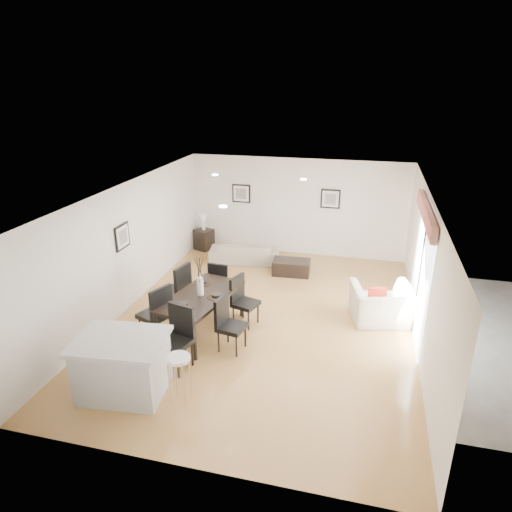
% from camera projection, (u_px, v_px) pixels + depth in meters
% --- Properties ---
extents(ground, '(8.00, 8.00, 0.00)m').
position_uv_depth(ground, '(264.00, 320.00, 9.51)').
color(ground, '#BB7F4C').
rests_on(ground, ground).
extents(wall_back, '(6.00, 0.04, 2.70)m').
position_uv_depth(wall_back, '(297.00, 207.00, 12.62)').
color(wall_back, white).
rests_on(wall_back, ground).
extents(wall_front, '(6.00, 0.04, 2.70)m').
position_uv_depth(wall_front, '(188.00, 382.00, 5.40)').
color(wall_front, white).
rests_on(wall_front, ground).
extents(wall_left, '(0.04, 8.00, 2.70)m').
position_uv_depth(wall_left, '(127.00, 247.00, 9.69)').
color(wall_left, white).
rests_on(wall_left, ground).
extents(wall_right, '(0.04, 8.00, 2.70)m').
position_uv_depth(wall_right, '(424.00, 275.00, 8.33)').
color(wall_right, white).
rests_on(wall_right, ground).
extents(ceiling, '(6.00, 8.00, 0.02)m').
position_uv_depth(ceiling, '(265.00, 193.00, 8.51)').
color(ceiling, white).
rests_on(ceiling, wall_back).
extents(sofa, '(1.96, 1.03, 0.54)m').
position_uv_depth(sofa, '(245.00, 253.00, 12.37)').
color(sofa, '#9F9681').
rests_on(sofa, ground).
extents(armchair, '(1.41, 1.31, 0.77)m').
position_uv_depth(armchair, '(382.00, 305.00, 9.31)').
color(armchair, beige).
rests_on(armchair, ground).
extents(dining_table, '(1.33, 2.07, 0.80)m').
position_uv_depth(dining_table, '(201.00, 299.00, 8.82)').
color(dining_table, black).
rests_on(dining_table, ground).
extents(dining_chair_wnear, '(0.67, 0.67, 1.14)m').
position_uv_depth(dining_chair_wnear, '(157.00, 311.00, 8.54)').
color(dining_chair_wnear, black).
rests_on(dining_chair_wnear, ground).
extents(dining_chair_wfar, '(0.63, 0.63, 1.18)m').
position_uv_depth(dining_chair_wfar, '(178.00, 288.00, 9.41)').
color(dining_chair_wfar, black).
rests_on(dining_chair_wfar, ground).
extents(dining_chair_enear, '(0.55, 0.55, 1.04)m').
position_uv_depth(dining_chair_enear, '(227.00, 321.00, 8.30)').
color(dining_chair_enear, black).
rests_on(dining_chair_enear, ground).
extents(dining_chair_efar, '(0.58, 0.58, 1.03)m').
position_uv_depth(dining_chair_efar, '(242.00, 298.00, 9.18)').
color(dining_chair_efar, black).
rests_on(dining_chair_efar, ground).
extents(dining_chair_head, '(0.62, 0.62, 1.13)m').
position_uv_depth(dining_chair_head, '(178.00, 334.00, 7.78)').
color(dining_chair_head, black).
rests_on(dining_chair_head, ground).
extents(dining_chair_foot, '(0.48, 0.48, 1.01)m').
position_uv_depth(dining_chair_foot, '(220.00, 281.00, 9.96)').
color(dining_chair_foot, black).
rests_on(dining_chair_foot, ground).
extents(vase, '(0.86, 1.40, 0.79)m').
position_uv_depth(vase, '(200.00, 278.00, 8.66)').
color(vase, white).
rests_on(vase, dining_table).
extents(coffee_table, '(0.96, 0.61, 0.37)m').
position_uv_depth(coffee_table, '(291.00, 267.00, 11.64)').
color(coffee_table, black).
rests_on(coffee_table, ground).
extents(side_table, '(0.57, 0.57, 0.59)m').
position_uv_depth(side_table, '(204.00, 239.00, 13.30)').
color(side_table, black).
rests_on(side_table, ground).
extents(table_lamp, '(0.23, 0.23, 0.43)m').
position_uv_depth(table_lamp, '(203.00, 220.00, 13.08)').
color(table_lamp, white).
rests_on(table_lamp, side_table).
extents(cushion, '(0.36, 0.15, 0.36)m').
position_uv_depth(cushion, '(377.00, 296.00, 9.15)').
color(cushion, '#A02314').
rests_on(cushion, armchair).
extents(kitchen_island, '(1.49, 1.21, 0.97)m').
position_uv_depth(kitchen_island, '(123.00, 365.00, 7.17)').
color(kitchen_island, '#B8B8BA').
rests_on(kitchen_island, ground).
extents(bar_stool, '(0.37, 0.37, 0.81)m').
position_uv_depth(bar_stool, '(179.00, 363.00, 6.88)').
color(bar_stool, white).
rests_on(bar_stool, ground).
extents(framed_print_back_left, '(0.52, 0.04, 0.52)m').
position_uv_depth(framed_print_back_left, '(241.00, 193.00, 12.84)').
color(framed_print_back_left, black).
rests_on(framed_print_back_left, wall_back).
extents(framed_print_back_right, '(0.52, 0.04, 0.52)m').
position_uv_depth(framed_print_back_right, '(330.00, 199.00, 12.28)').
color(framed_print_back_right, black).
rests_on(framed_print_back_right, wall_back).
extents(framed_print_left_wall, '(0.04, 0.52, 0.52)m').
position_uv_depth(framed_print_left_wall, '(122.00, 237.00, 9.39)').
color(framed_print_left_wall, black).
rests_on(framed_print_left_wall, wall_left).
extents(sliding_door, '(0.12, 2.70, 2.57)m').
position_uv_depth(sliding_door, '(423.00, 253.00, 8.50)').
color(sliding_door, white).
rests_on(sliding_door, wall_right).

